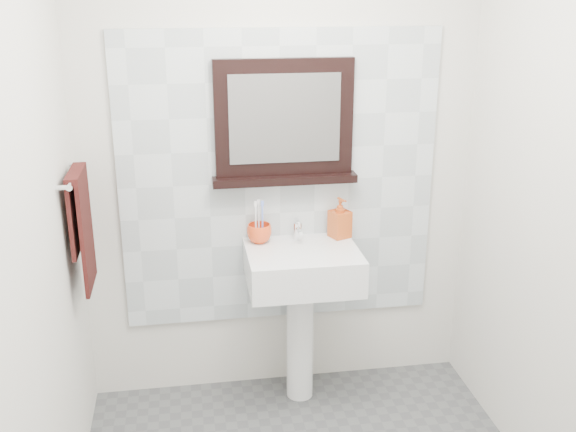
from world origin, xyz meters
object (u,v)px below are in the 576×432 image
object	(u,v)px
pedestal_sink	(302,283)
soap_dispenser	(340,218)
framed_mirror	(284,125)
toothbrush_cup	(259,233)
hand_towel	(81,220)

from	to	relation	value
pedestal_sink	soap_dispenser	world-z (taller)	soap_dispenser
pedestal_sink	framed_mirror	size ratio (longest dim) A/B	1.34
pedestal_sink	toothbrush_cup	xyz separation A→B (m)	(-0.20, 0.13, 0.23)
toothbrush_cup	soap_dispenser	world-z (taller)	soap_dispenser
toothbrush_cup	framed_mirror	bearing A→B (deg)	24.26
pedestal_sink	hand_towel	distance (m)	1.10
soap_dispenser	framed_mirror	distance (m)	0.56
toothbrush_cup	hand_towel	distance (m)	0.87
toothbrush_cup	framed_mirror	distance (m)	0.56
soap_dispenser	hand_towel	xyz separation A→B (m)	(-1.24, -0.21, 0.13)
soap_dispenser	hand_towel	bearing A→B (deg)	167.60
toothbrush_cup	framed_mirror	world-z (taller)	framed_mirror
toothbrush_cup	hand_towel	size ratio (longest dim) A/B	0.22
toothbrush_cup	soap_dispenser	xyz separation A→B (m)	(0.42, 0.01, 0.06)
soap_dispenser	framed_mirror	world-z (taller)	framed_mirror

